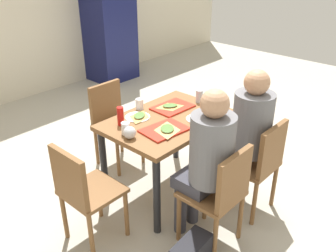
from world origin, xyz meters
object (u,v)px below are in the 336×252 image
(pizza_slice_b, at_px, (170,106))
(foil_bundle, at_px, (130,133))
(chair_near_right, at_px, (259,161))
(pizza_slice_c, at_px, (139,116))
(chair_far_side, at_px, (113,118))
(person_in_brown_jacket, at_px, (247,130))
(person_in_red, at_px, (207,156))
(paper_plate_center, at_px, (138,117))
(plastic_cup_a, at_px, (140,104))
(tray_red_near, at_px, (164,130))
(plastic_cup_b, at_px, (200,123))
(chair_left_end, at_px, (83,190))
(drink_fridge, at_px, (109,22))
(chair_near_left, at_px, (221,192))
(pizza_slice_a, at_px, (167,129))
(condiment_bottle, at_px, (120,116))
(soda_can, at_px, (199,96))
(plastic_cup_c, at_px, (126,128))
(paper_plate_near_edge, at_px, (199,119))
(tray_red_far, at_px, (173,107))
(main_table, at_px, (168,129))

(pizza_slice_b, distance_m, foil_bundle, 0.65)
(chair_near_right, height_order, pizza_slice_c, chair_near_right)
(chair_far_side, relative_size, person_in_brown_jacket, 0.68)
(person_in_red, xyz_separation_m, paper_plate_center, (0.11, 0.84, 0.00))
(pizza_slice_c, distance_m, plastic_cup_a, 0.19)
(tray_red_near, xyz_separation_m, plastic_cup_b, (0.22, -0.19, 0.04))
(pizza_slice_c, bearing_deg, plastic_cup_a, 45.37)
(chair_left_end, relative_size, pizza_slice_b, 3.57)
(person_in_red, relative_size, drink_fridge, 0.67)
(chair_near_left, xyz_separation_m, person_in_brown_jacket, (0.55, 0.14, 0.25))
(chair_left_end, distance_m, pizza_slice_a, 0.81)
(chair_left_end, relative_size, plastic_cup_b, 8.57)
(person_in_brown_jacket, relative_size, condiment_bottle, 7.92)
(soda_can, bearing_deg, chair_far_side, 121.94)
(pizza_slice_a, height_order, plastic_cup_b, plastic_cup_b)
(pizza_slice_a, height_order, plastic_cup_c, plastic_cup_c)
(plastic_cup_c, bearing_deg, paper_plate_near_edge, -23.96)
(tray_red_near, height_order, pizza_slice_c, pizza_slice_c)
(tray_red_far, height_order, pizza_slice_a, pizza_slice_a)
(plastic_cup_a, bearing_deg, plastic_cup_b, -85.18)
(chair_left_end, xyz_separation_m, pizza_slice_b, (1.10, 0.13, 0.27))
(chair_near_left, bearing_deg, main_table, 70.32)
(chair_near_left, bearing_deg, plastic_cup_a, 77.27)
(plastic_cup_c, bearing_deg, chair_left_end, -173.36)
(drink_fridge, bearing_deg, tray_red_near, -122.80)
(pizza_slice_b, bearing_deg, drink_fridge, 60.15)
(chair_near_left, bearing_deg, paper_plate_center, 83.60)
(pizza_slice_b, bearing_deg, main_table, -142.82)
(chair_near_left, relative_size, chair_left_end, 1.00)
(drink_fridge, bearing_deg, tray_red_far, -119.37)
(chair_left_end, relative_size, paper_plate_near_edge, 3.89)
(chair_near_left, height_order, chair_far_side, same)
(condiment_bottle, bearing_deg, pizza_slice_c, -4.68)
(paper_plate_near_edge, bearing_deg, chair_near_right, -78.85)
(pizza_slice_a, bearing_deg, chair_near_left, -97.88)
(tray_red_far, distance_m, foil_bundle, 0.67)
(soda_can, bearing_deg, main_table, -177.65)
(pizza_slice_c, height_order, plastic_cup_b, plastic_cup_b)
(pizza_slice_b, bearing_deg, chair_near_left, -116.36)
(chair_near_right, xyz_separation_m, drink_fridge, (1.46, 3.62, 0.45))
(plastic_cup_c, bearing_deg, tray_red_far, 5.20)
(main_table, xyz_separation_m, chair_near_left, (-0.27, -0.77, -0.14))
(soda_can, bearing_deg, chair_near_right, -103.72)
(chair_near_left, relative_size, pizza_slice_b, 3.57)
(pizza_slice_a, distance_m, plastic_cup_c, 0.33)
(plastic_cup_a, bearing_deg, soda_can, -31.83)
(main_table, distance_m, paper_plate_near_edge, 0.29)
(plastic_cup_b, bearing_deg, soda_can, 38.15)
(chair_far_side, height_order, foil_bundle, chair_far_side)
(paper_plate_near_edge, height_order, foil_bundle, foil_bundle)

